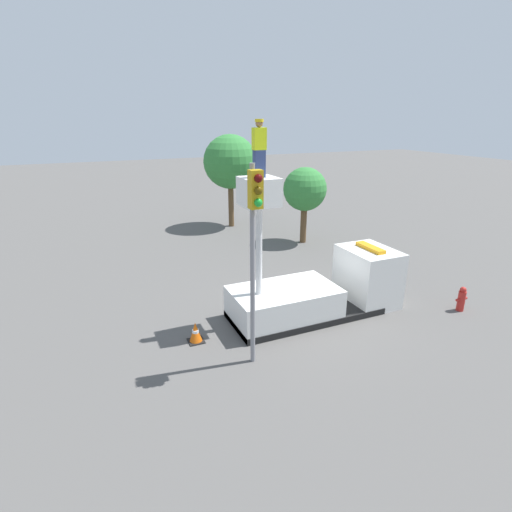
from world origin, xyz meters
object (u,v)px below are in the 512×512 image
Objects in this scene: worker at (259,149)px; traffic_cone_rear at (196,332)px; traffic_light_pole at (254,230)px; bucket_truck at (318,289)px; tree_left_bg at (305,190)px; tree_right_bg at (230,162)px; fire_hydrant at (461,299)px.

traffic_cone_rear is at bearing -175.62° from worker.
traffic_light_pole is at bearing -55.85° from traffic_cone_rear.
worker is 3.05m from traffic_light_pole.
traffic_cone_rear is (-4.81, -0.18, -0.62)m from bucket_truck.
tree_left_bg is 0.73× the size of tree_right_bg.
traffic_light_pole reaches higher than tree_left_bg.
fire_hydrant is at bearing -15.32° from worker.
traffic_cone_rear is 15.25m from tree_right_bg.
worker is 1.78× the size of fire_hydrant.
tree_left_bg is at bearing -63.25° from tree_right_bg.
bucket_truck is at bearing -96.03° from tree_right_bg.
bucket_truck is 1.49× the size of tree_left_bg.
traffic_light_pole is 6.05× the size of fire_hydrant.
tree_right_bg is (3.84, 13.19, -1.87)m from worker.
tree_left_bg is at bearing 63.59° from bucket_truck.
tree_right_bg reaches higher than traffic_cone_rear.
fire_hydrant reaches higher than traffic_cone_rear.
tree_left_bg reaches higher than fire_hydrant.
tree_left_bg is (8.80, 8.22, 2.78)m from traffic_cone_rear.
worker is 9.66m from fire_hydrant.
fire_hydrant is 0.22× the size of tree_left_bg.
fire_hydrant is 16.16m from tree_right_bg.
traffic_light_pole is at bearing -126.54° from tree_left_bg.
bucket_truck reaches higher than fire_hydrant.
tree_left_bg is at bearing 43.04° from traffic_cone_rear.
tree_left_bg reaches higher than traffic_cone_rear.
traffic_cone_rear is 0.12× the size of tree_right_bg.
traffic_cone_rear is 12.36m from tree_left_bg.
fire_hydrant is (5.11, -2.07, -0.48)m from bucket_truck.
tree_right_bg is at bearing 116.75° from tree_left_bg.
bucket_truck is 9.30× the size of traffic_cone_rear.
worker reaches higher than tree_left_bg.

